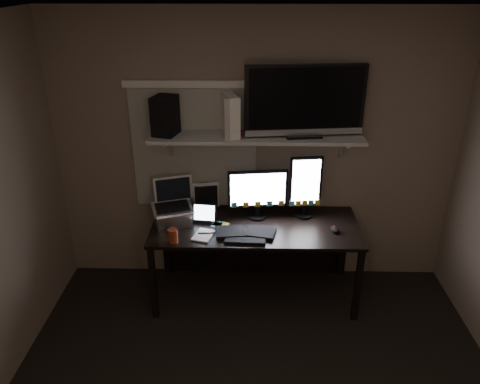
{
  "coord_description": "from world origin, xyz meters",
  "views": [
    {
      "loc": [
        -0.06,
        -2.13,
        2.73
      ],
      "look_at": [
        -0.13,
        1.25,
        1.13
      ],
      "focal_mm": 35.0,
      "sensor_mm": 36.0,
      "label": 1
    }
  ],
  "objects_px": {
    "tv": "(305,101)",
    "speaker": "(165,116)",
    "mouse": "(335,229)",
    "laptop": "(172,204)",
    "keyboard": "(245,232)",
    "monitor_landscape": "(258,194)",
    "monitor_portrait": "(305,187)",
    "game_console": "(231,115)",
    "desk": "(255,235)",
    "tablet": "(205,213)",
    "cup": "(173,236)"
  },
  "relations": [
    {
      "from": "cup",
      "to": "speaker",
      "type": "height_order",
      "value": "speaker"
    },
    {
      "from": "monitor_landscape",
      "to": "tablet",
      "type": "xyz_separation_m",
      "value": [
        -0.46,
        -0.11,
        -0.14
      ]
    },
    {
      "from": "laptop",
      "to": "game_console",
      "type": "distance_m",
      "value": 0.91
    },
    {
      "from": "desk",
      "to": "speaker",
      "type": "height_order",
      "value": "speaker"
    },
    {
      "from": "monitor_portrait",
      "to": "keyboard",
      "type": "xyz_separation_m",
      "value": [
        -0.52,
        -0.34,
        -0.27
      ]
    },
    {
      "from": "monitor_landscape",
      "to": "tablet",
      "type": "bearing_deg",
      "value": -172.91
    },
    {
      "from": "monitor_landscape",
      "to": "game_console",
      "type": "xyz_separation_m",
      "value": [
        -0.24,
        0.08,
        0.69
      ]
    },
    {
      "from": "monitor_portrait",
      "to": "cup",
      "type": "height_order",
      "value": "monitor_portrait"
    },
    {
      "from": "laptop",
      "to": "keyboard",
      "type": "bearing_deg",
      "value": -33.19
    },
    {
      "from": "desk",
      "to": "monitor_landscape",
      "type": "xyz_separation_m",
      "value": [
        0.02,
        0.02,
        0.41
      ]
    },
    {
      "from": "laptop",
      "to": "tv",
      "type": "xyz_separation_m",
      "value": [
        1.11,
        0.18,
        0.85
      ]
    },
    {
      "from": "monitor_landscape",
      "to": "mouse",
      "type": "distance_m",
      "value": 0.73
    },
    {
      "from": "monitor_portrait",
      "to": "speaker",
      "type": "relative_size",
      "value": 1.76
    },
    {
      "from": "keyboard",
      "to": "speaker",
      "type": "relative_size",
      "value": 1.56
    },
    {
      "from": "desk",
      "to": "monitor_landscape",
      "type": "height_order",
      "value": "monitor_landscape"
    },
    {
      "from": "game_console",
      "to": "mouse",
      "type": "bearing_deg",
      "value": -36.66
    },
    {
      "from": "mouse",
      "to": "tv",
      "type": "bearing_deg",
      "value": 126.35
    },
    {
      "from": "monitor_landscape",
      "to": "monitor_portrait",
      "type": "xyz_separation_m",
      "value": [
        0.42,
        0.04,
        0.06
      ]
    },
    {
      "from": "tablet",
      "to": "game_console",
      "type": "xyz_separation_m",
      "value": [
        0.23,
        0.19,
        0.83
      ]
    },
    {
      "from": "desk",
      "to": "cup",
      "type": "distance_m",
      "value": 0.83
    },
    {
      "from": "monitor_landscape",
      "to": "keyboard",
      "type": "distance_m",
      "value": 0.38
    },
    {
      "from": "desk",
      "to": "game_console",
      "type": "height_order",
      "value": "game_console"
    },
    {
      "from": "monitor_portrait",
      "to": "laptop",
      "type": "xyz_separation_m",
      "value": [
        -1.16,
        -0.16,
        -0.1
      ]
    },
    {
      "from": "tv",
      "to": "speaker",
      "type": "height_order",
      "value": "tv"
    },
    {
      "from": "tv",
      "to": "game_console",
      "type": "height_order",
      "value": "tv"
    },
    {
      "from": "desk",
      "to": "monitor_landscape",
      "type": "bearing_deg",
      "value": 51.83
    },
    {
      "from": "monitor_portrait",
      "to": "tablet",
      "type": "height_order",
      "value": "monitor_portrait"
    },
    {
      "from": "speaker",
      "to": "keyboard",
      "type": "bearing_deg",
      "value": -13.48
    },
    {
      "from": "mouse",
      "to": "speaker",
      "type": "bearing_deg",
      "value": 159.51
    },
    {
      "from": "tablet",
      "to": "keyboard",
      "type": "bearing_deg",
      "value": -20.51
    },
    {
      "from": "mouse",
      "to": "laptop",
      "type": "height_order",
      "value": "laptop"
    },
    {
      "from": "game_console",
      "to": "speaker",
      "type": "height_order",
      "value": "game_console"
    },
    {
      "from": "monitor_landscape",
      "to": "laptop",
      "type": "relative_size",
      "value": 1.38
    },
    {
      "from": "cup",
      "to": "tv",
      "type": "distance_m",
      "value": 1.53
    },
    {
      "from": "desk",
      "to": "speaker",
      "type": "xyz_separation_m",
      "value": [
        -0.76,
        0.09,
        1.09
      ]
    },
    {
      "from": "cup",
      "to": "game_console",
      "type": "xyz_separation_m",
      "value": [
        0.46,
        0.52,
        0.86
      ]
    },
    {
      "from": "desk",
      "to": "keyboard",
      "type": "bearing_deg",
      "value": -107.12
    },
    {
      "from": "keyboard",
      "to": "laptop",
      "type": "height_order",
      "value": "laptop"
    },
    {
      "from": "mouse",
      "to": "tv",
      "type": "height_order",
      "value": "tv"
    },
    {
      "from": "mouse",
      "to": "laptop",
      "type": "relative_size",
      "value": 0.28
    },
    {
      "from": "laptop",
      "to": "speaker",
      "type": "relative_size",
      "value": 1.17
    },
    {
      "from": "cup",
      "to": "game_console",
      "type": "relative_size",
      "value": 0.35
    },
    {
      "from": "tablet",
      "to": "monitor_portrait",
      "type": "bearing_deg",
      "value": 17.07
    },
    {
      "from": "monitor_portrait",
      "to": "tv",
      "type": "height_order",
      "value": "tv"
    },
    {
      "from": "monitor_landscape",
      "to": "monitor_portrait",
      "type": "relative_size",
      "value": 0.91
    },
    {
      "from": "monitor_portrait",
      "to": "keyboard",
      "type": "height_order",
      "value": "monitor_portrait"
    },
    {
      "from": "mouse",
      "to": "tv",
      "type": "distance_m",
      "value": 1.1
    },
    {
      "from": "game_console",
      "to": "desk",
      "type": "bearing_deg",
      "value": -41.58
    },
    {
      "from": "cup",
      "to": "game_console",
      "type": "distance_m",
      "value": 1.11
    },
    {
      "from": "mouse",
      "to": "game_console",
      "type": "relative_size",
      "value": 0.31
    }
  ]
}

